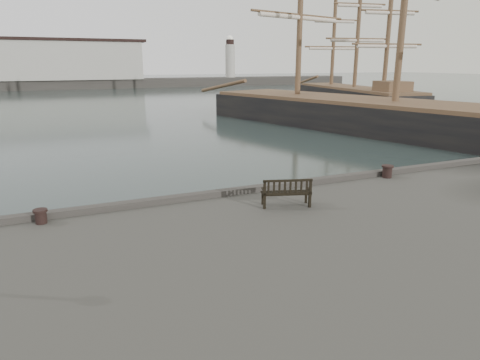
% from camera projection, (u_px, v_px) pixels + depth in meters
% --- Properties ---
extents(ground, '(400.00, 400.00, 0.00)m').
position_uv_depth(ground, '(229.00, 239.00, 13.98)').
color(ground, black).
rests_on(ground, ground).
extents(breakwater, '(140.00, 9.50, 12.20)m').
position_uv_depth(breakwater, '(48.00, 69.00, 92.33)').
color(breakwater, '#383530').
rests_on(breakwater, ground).
extents(bench, '(1.49, 0.89, 0.81)m').
position_uv_depth(bench, '(286.00, 197.00, 12.28)').
color(bench, black).
rests_on(bench, quay).
extents(bollard_left, '(0.39, 0.39, 0.37)m').
position_uv_depth(bollard_left, '(41.00, 216.00, 10.98)').
color(bollard_left, black).
rests_on(bollard_left, quay).
extents(bollard_right, '(0.55, 0.55, 0.44)m').
position_uv_depth(bollard_right, '(387.00, 171.00, 15.38)').
color(bollard_right, black).
rests_on(bollard_right, quay).
extents(tall_ship_main, '(17.73, 38.79, 28.61)m').
position_uv_depth(tall_ship_main, '(393.00, 124.00, 34.81)').
color(tall_ship_main, black).
rests_on(tall_ship_main, ground).
extents(tall_ship_far, '(10.06, 26.09, 21.87)m').
position_uv_depth(tall_ship_far, '(353.00, 100.00, 57.12)').
color(tall_ship_far, black).
rests_on(tall_ship_far, ground).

